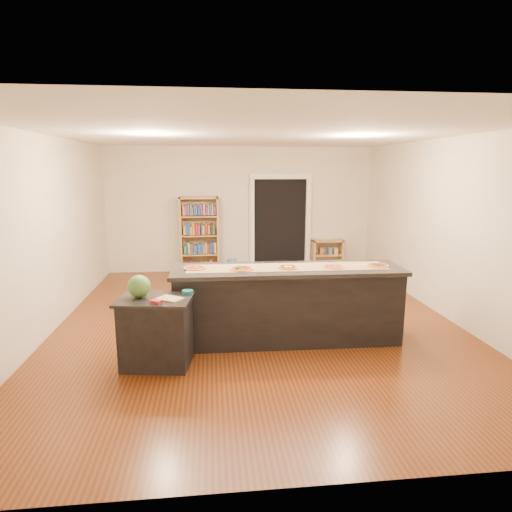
{
  "coord_description": "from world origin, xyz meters",
  "views": [
    {
      "loc": [
        -0.68,
        -6.22,
        2.33
      ],
      "look_at": [
        0.0,
        0.2,
        1.0
      ],
      "focal_mm": 30.0,
      "sensor_mm": 36.0,
      "label": 1
    }
  ],
  "objects": [
    {
      "name": "room",
      "position": [
        0.0,
        0.0,
        1.4
      ],
      "size": [
        6.0,
        7.0,
        2.8
      ],
      "color": "beige",
      "rests_on": "ground"
    },
    {
      "name": "doorway",
      "position": [
        0.9,
        3.46,
        1.2
      ],
      "size": [
        1.4,
        0.09,
        2.21
      ],
      "color": "black",
      "rests_on": "room"
    },
    {
      "name": "kitchen_island",
      "position": [
        0.33,
        -0.72,
        0.51
      ],
      "size": [
        3.09,
        0.84,
        1.02
      ],
      "rotation": [
        0.0,
        0.0,
        -0.02
      ],
      "color": "black",
      "rests_on": "ground"
    },
    {
      "name": "side_counter",
      "position": [
        -1.35,
        -1.33,
        0.43
      ],
      "size": [
        0.85,
        0.62,
        0.84
      ],
      "rotation": [
        0.0,
        0.0,
        -0.15
      ],
      "color": "black",
      "rests_on": "ground"
    },
    {
      "name": "bookshelf",
      "position": [
        -0.94,
        3.3,
        0.86
      ],
      "size": [
        0.86,
        0.3,
        1.71
      ],
      "primitive_type": "cube",
      "color": "tan",
      "rests_on": "ground"
    },
    {
      "name": "low_shelf",
      "position": [
        2.0,
        3.3,
        0.35
      ],
      "size": [
        0.71,
        0.3,
        0.71
      ],
      "primitive_type": "cube",
      "color": "tan",
      "rests_on": "ground"
    },
    {
      "name": "waste_bin",
      "position": [
        -0.23,
        3.25,
        0.16
      ],
      "size": [
        0.21,
        0.21,
        0.31
      ],
      "primitive_type": "cylinder",
      "color": "#4E82AF",
      "rests_on": "ground"
    },
    {
      "name": "kraft_paper",
      "position": [
        0.33,
        -0.69,
        1.02
      ],
      "size": [
        2.69,
        0.53,
        0.0
      ],
      "primitive_type": "cube",
      "rotation": [
        0.0,
        0.0,
        -0.02
      ],
      "color": "#98764E",
      "rests_on": "kitchen_island"
    },
    {
      "name": "watermelon",
      "position": [
        -1.53,
        -1.29,
        0.98
      ],
      "size": [
        0.27,
        0.27,
        0.27
      ],
      "primitive_type": "sphere",
      "color": "#144214",
      "rests_on": "side_counter"
    },
    {
      "name": "cutting_board",
      "position": [
        -1.17,
        -1.41,
        0.85
      ],
      "size": [
        0.34,
        0.31,
        0.02
      ],
      "primitive_type": "cube",
      "rotation": [
        0.0,
        0.0,
        -0.58
      ],
      "color": "tan",
      "rests_on": "side_counter"
    },
    {
      "name": "package_red",
      "position": [
        -1.31,
        -1.55,
        0.86
      ],
      "size": [
        0.14,
        0.13,
        0.04
      ],
      "primitive_type": "cube",
      "rotation": [
        0.0,
        0.0,
        -0.5
      ],
      "color": "maroon",
      "rests_on": "side_counter"
    },
    {
      "name": "package_teal",
      "position": [
        -0.98,
        -1.22,
        0.87
      ],
      "size": [
        0.13,
        0.13,
        0.05
      ],
      "primitive_type": "cylinder",
      "color": "#195966",
      "rests_on": "side_counter"
    },
    {
      "name": "pizza_a",
      "position": [
        -0.91,
        -0.64,
        1.03
      ],
      "size": [
        0.29,
        0.29,
        0.02
      ],
      "color": "#BA8547",
      "rests_on": "kitchen_island"
    },
    {
      "name": "pizza_b",
      "position": [
        -0.29,
        -0.76,
        1.03
      ],
      "size": [
        0.32,
        0.32,
        0.02
      ],
      "color": "#BA8547",
      "rests_on": "kitchen_island"
    },
    {
      "name": "pizza_c",
      "position": [
        0.33,
        -0.75,
        1.03
      ],
      "size": [
        0.29,
        0.29,
        0.02
      ],
      "color": "#BA8547",
      "rests_on": "kitchen_island"
    },
    {
      "name": "pizza_d",
      "position": [
        0.94,
        -0.76,
        1.03
      ],
      "size": [
        0.3,
        0.3,
        0.02
      ],
      "color": "#BA8547",
      "rests_on": "kitchen_island"
    },
    {
      "name": "pizza_e",
      "position": [
        1.56,
        -0.76,
        1.03
      ],
      "size": [
        0.3,
        0.3,
        0.02
      ],
      "color": "#BA8547",
      "rests_on": "kitchen_island"
    }
  ]
}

